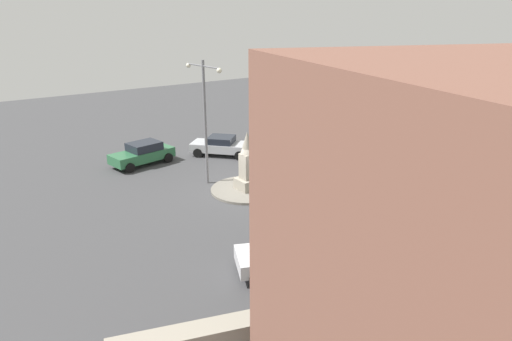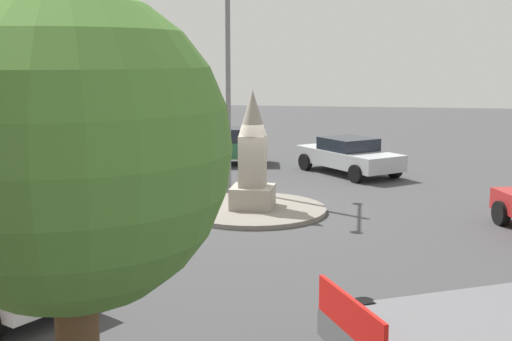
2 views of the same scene
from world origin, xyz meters
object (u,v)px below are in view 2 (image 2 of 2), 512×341
monument (253,158)px  car_green_parked_left (217,145)px  tree_near_wall (68,154)px  car_silver_passing (349,155)px  streetlamp (228,55)px

monument → car_green_parked_left: (-8.02, -2.80, -0.78)m
tree_near_wall → car_silver_passing: bearing=173.0°
streetlamp → car_green_parked_left: 6.87m
monument → tree_near_wall: tree_near_wall is taller
monument → car_silver_passing: bearing=158.9°
car_green_parked_left → streetlamp: bearing=16.1°
car_silver_passing → tree_near_wall: tree_near_wall is taller
car_green_parked_left → tree_near_wall: size_ratio=0.87×
car_silver_passing → tree_near_wall: (18.69, -2.29, 2.74)m
monument → tree_near_wall: bearing=1.2°
tree_near_wall → streetlamp: bearing=-174.4°
monument → tree_near_wall: 12.26m
monument → tree_near_wall: size_ratio=0.66×
monument → streetlamp: bearing=-153.9°
streetlamp → car_green_parked_left: size_ratio=1.63×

